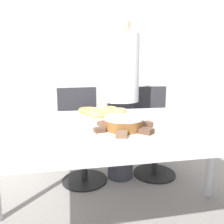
# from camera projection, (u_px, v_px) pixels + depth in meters

# --- Properties ---
(wall_back) EXTENTS (8.00, 0.05, 2.60)m
(wall_back) POSITION_uv_depth(u_px,v_px,m) (94.00, 51.00, 2.62)
(wall_back) COLOR beige
(wall_back) RESTS_ON ground_plane
(table) EXTENTS (1.81, 0.93, 0.78)m
(table) POSITION_uv_depth(u_px,v_px,m) (126.00, 138.00, 1.23)
(table) COLOR silver
(table) RESTS_ON ground_plane
(person_standing) EXTENTS (0.34, 0.34, 1.57)m
(person_standing) POSITION_uv_depth(u_px,v_px,m) (121.00, 97.00, 2.09)
(person_standing) COLOR #383842
(person_standing) RESTS_ON ground_plane
(office_chair_left) EXTENTS (0.52, 0.52, 0.90)m
(office_chair_left) POSITION_uv_depth(u_px,v_px,m) (82.00, 137.00, 2.14)
(office_chair_left) COLOR black
(office_chair_left) RESTS_ON ground_plane
(office_chair_right) EXTENTS (0.46, 0.46, 0.90)m
(office_chair_right) POSITION_uv_depth(u_px,v_px,m) (153.00, 133.00, 2.28)
(office_chair_right) COLOR black
(office_chair_right) RESTS_ON ground_plane
(plate_cake) EXTENTS (0.33, 0.33, 0.01)m
(plate_cake) POSITION_uv_depth(u_px,v_px,m) (124.00, 130.00, 1.05)
(plate_cake) COLOR white
(plate_cake) RESTS_ON table
(plate_donuts) EXTENTS (0.37, 0.37, 0.01)m
(plate_donuts) POSITION_uv_depth(u_px,v_px,m) (103.00, 115.00, 1.43)
(plate_donuts) COLOR white
(plate_donuts) RESTS_ON table
(frosted_cake) EXTENTS (0.19, 0.19, 0.06)m
(frosted_cake) POSITION_uv_depth(u_px,v_px,m) (124.00, 123.00, 1.05)
(frosted_cake) COLOR brown
(frosted_cake) RESTS_ON plate_cake
(lamington_0) EXTENTS (0.06, 0.05, 0.02)m
(lamington_0) POSITION_uv_depth(u_px,v_px,m) (100.00, 130.00, 1.00)
(lamington_0) COLOR #513828
(lamington_0) RESTS_ON plate_cake
(lamington_1) EXTENTS (0.06, 0.07, 0.02)m
(lamington_1) POSITION_uv_depth(u_px,v_px,m) (122.00, 134.00, 0.93)
(lamington_1) COLOR brown
(lamington_1) RESTS_ON plate_cake
(lamington_2) EXTENTS (0.07, 0.08, 0.02)m
(lamington_2) POSITION_uv_depth(u_px,v_px,m) (147.00, 131.00, 0.98)
(lamington_2) COLOR #513828
(lamington_2) RESTS_ON plate_cake
(lamington_3) EXTENTS (0.07, 0.06, 0.03)m
(lamington_3) POSITION_uv_depth(u_px,v_px,m) (146.00, 124.00, 1.10)
(lamington_3) COLOR brown
(lamington_3) RESTS_ON plate_cake
(lamington_4) EXTENTS (0.06, 0.07, 0.02)m
(lamington_4) POSITION_uv_depth(u_px,v_px,m) (125.00, 121.00, 1.17)
(lamington_4) COLOR brown
(lamington_4) RESTS_ON plate_cake
(lamington_5) EXTENTS (0.07, 0.08, 0.02)m
(lamington_5) POSITION_uv_depth(u_px,v_px,m) (104.00, 124.00, 1.13)
(lamington_5) COLOR brown
(lamington_5) RESTS_ON plate_cake
(donut_0) EXTENTS (0.11, 0.11, 0.03)m
(donut_0) POSITION_uv_depth(u_px,v_px,m) (103.00, 112.00, 1.42)
(donut_0) COLOR tan
(donut_0) RESTS_ON plate_donuts
(donut_1) EXTENTS (0.13, 0.13, 0.04)m
(donut_1) POSITION_uv_depth(u_px,v_px,m) (88.00, 110.00, 1.47)
(donut_1) COLOR #C68447
(donut_1) RESTS_ON plate_donuts
(donut_2) EXTENTS (0.13, 0.13, 0.04)m
(donut_2) POSITION_uv_depth(u_px,v_px,m) (94.00, 112.00, 1.40)
(donut_2) COLOR #D18E4C
(donut_2) RESTS_ON plate_donuts
(donut_3) EXTENTS (0.13, 0.13, 0.04)m
(donut_3) POSITION_uv_depth(u_px,v_px,m) (99.00, 114.00, 1.35)
(donut_3) COLOR tan
(donut_3) RESTS_ON plate_donuts
(donut_4) EXTENTS (0.12, 0.12, 0.03)m
(donut_4) POSITION_uv_depth(u_px,v_px,m) (108.00, 114.00, 1.36)
(donut_4) COLOR tan
(donut_4) RESTS_ON plate_donuts
(donut_5) EXTENTS (0.13, 0.13, 0.03)m
(donut_5) POSITION_uv_depth(u_px,v_px,m) (116.00, 113.00, 1.40)
(donut_5) COLOR #D18E4C
(donut_5) RESTS_ON plate_donuts
(donut_6) EXTENTS (0.11, 0.11, 0.03)m
(donut_6) POSITION_uv_depth(u_px,v_px,m) (119.00, 111.00, 1.47)
(donut_6) COLOR tan
(donut_6) RESTS_ON plate_donuts
(donut_7) EXTENTS (0.11, 0.11, 0.03)m
(donut_7) POSITION_uv_depth(u_px,v_px,m) (110.00, 109.00, 1.53)
(donut_7) COLOR #C68447
(donut_7) RESTS_ON plate_donuts
(donut_8) EXTENTS (0.11, 0.11, 0.03)m
(donut_8) POSITION_uv_depth(u_px,v_px,m) (99.00, 110.00, 1.48)
(donut_8) COLOR #E5AD66
(donut_8) RESTS_ON plate_donuts
(napkin) EXTENTS (0.11, 0.09, 0.01)m
(napkin) POSITION_uv_depth(u_px,v_px,m) (197.00, 118.00, 1.35)
(napkin) COLOR white
(napkin) RESTS_ON table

